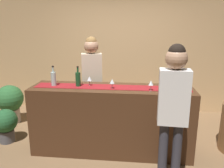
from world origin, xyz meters
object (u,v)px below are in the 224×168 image
(wine_glass_near_customer, at_px, (112,82))
(potted_plant_small, at_px, (6,123))
(bartender, at_px, (92,75))
(wine_bottle_green, at_px, (78,79))
(potted_plant_tall, at_px, (10,101))
(wine_glass_far_end, at_px, (89,79))
(wine_glass_mid_counter, at_px, (151,83))
(wine_bottle_clear, at_px, (54,78))
(customer_sipping, at_px, (173,102))

(wine_glass_near_customer, bearing_deg, potted_plant_small, 174.89)
(wine_glass_near_customer, distance_m, bartender, 0.78)
(wine_bottle_green, relative_size, potted_plant_tall, 0.40)
(wine_glass_far_end, distance_m, potted_plant_small, 1.65)
(wine_glass_mid_counter, bearing_deg, wine_bottle_green, 173.61)
(wine_bottle_clear, relative_size, wine_glass_near_customer, 2.10)
(wine_bottle_green, height_order, potted_plant_small, wine_bottle_green)
(wine_bottle_green, height_order, customer_sipping, customer_sipping)
(wine_bottle_clear, height_order, wine_glass_near_customer, wine_bottle_clear)
(wine_glass_near_customer, height_order, wine_glass_far_end, same)
(wine_glass_mid_counter, height_order, wine_glass_far_end, same)
(customer_sipping, bearing_deg, wine_glass_mid_counter, 114.72)
(potted_plant_tall, bearing_deg, wine_bottle_green, -27.40)
(wine_bottle_clear, distance_m, potted_plant_small, 1.22)
(bartender, bearing_deg, wine_glass_far_end, 84.24)
(wine_glass_near_customer, xyz_separation_m, potted_plant_small, (-1.79, 0.16, -0.80))
(bartender, bearing_deg, wine_bottle_green, 67.87)
(bartender, height_order, customer_sipping, bartender)
(bartender, xyz_separation_m, potted_plant_small, (-1.37, -0.50, -0.74))
(wine_bottle_green, distance_m, potted_plant_small, 1.51)
(wine_bottle_clear, relative_size, bartender, 0.18)
(customer_sipping, bearing_deg, wine_glass_near_customer, 144.99)
(wine_glass_near_customer, bearing_deg, customer_sipping, -38.31)
(wine_bottle_green, relative_size, wine_glass_far_end, 2.10)
(wine_bottle_green, relative_size, wine_glass_near_customer, 2.10)
(wine_bottle_green, relative_size, potted_plant_small, 0.53)
(potted_plant_tall, xyz_separation_m, potted_plant_small, (0.34, -0.76, -0.11))
(wine_glass_mid_counter, distance_m, potted_plant_tall, 2.92)
(potted_plant_small, bearing_deg, bartender, 19.99)
(wine_glass_near_customer, height_order, potted_plant_tall, wine_glass_near_customer)
(wine_glass_mid_counter, relative_size, potted_plant_small, 0.25)
(wine_bottle_clear, bearing_deg, bartender, 51.86)
(wine_bottle_green, distance_m, potted_plant_tall, 1.95)
(customer_sipping, xyz_separation_m, potted_plant_tall, (-2.89, 1.52, -0.63))
(bartender, xyz_separation_m, potted_plant_tall, (-1.71, 0.26, -0.63))
(wine_glass_near_customer, xyz_separation_m, bartender, (-0.42, 0.66, -0.06))
(wine_bottle_green, distance_m, wine_glass_far_end, 0.17)
(bartender, bearing_deg, potted_plant_tall, -21.58)
(wine_bottle_clear, xyz_separation_m, customer_sipping, (1.65, -0.67, -0.07))
(wine_glass_mid_counter, distance_m, potted_plant_small, 2.48)
(wine_glass_mid_counter, relative_size, potted_plant_tall, 0.19)
(wine_glass_far_end, xyz_separation_m, potted_plant_tall, (-1.78, 0.79, -0.69))
(potted_plant_small, bearing_deg, wine_glass_mid_counter, -4.84)
(bartender, height_order, potted_plant_small, bartender)
(wine_glass_far_end, bearing_deg, customer_sipping, -33.16)
(wine_glass_near_customer, xyz_separation_m, customer_sipping, (0.76, -0.60, -0.06))
(wine_bottle_green, xyz_separation_m, bartender, (0.09, 0.58, -0.07))
(potted_plant_small, bearing_deg, wine_glass_far_end, -1.35)
(wine_glass_far_end, relative_size, potted_plant_tall, 0.19)
(wine_glass_near_customer, height_order, bartender, bartender)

